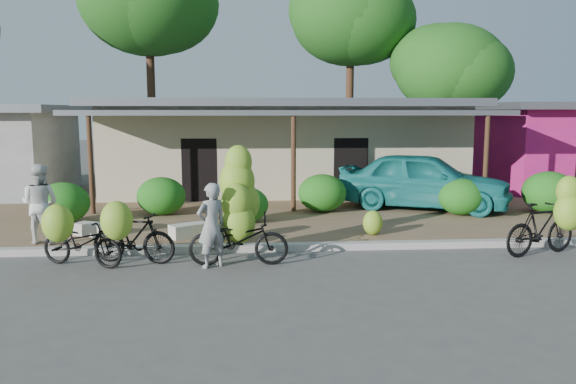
# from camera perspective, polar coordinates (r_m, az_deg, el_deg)

# --- Properties ---
(ground) EXTENTS (100.00, 100.00, 0.00)m
(ground) POSITION_cam_1_polar(r_m,az_deg,el_deg) (10.16, 3.49, -8.65)
(ground) COLOR #504D4B
(ground) RESTS_ON ground
(sidewalk) EXTENTS (60.00, 6.00, 0.12)m
(sidewalk) POSITION_cam_1_polar(r_m,az_deg,el_deg) (14.97, 0.91, -2.90)
(sidewalk) COLOR #8C6C4B
(sidewalk) RESTS_ON ground
(curb) EXTENTS (60.00, 0.25, 0.15)m
(curb) POSITION_cam_1_polar(r_m,az_deg,el_deg) (12.06, 2.21, -5.56)
(curb) COLOR #A8A399
(curb) RESTS_ON ground
(shop_main) EXTENTS (13.00, 8.50, 3.35)m
(shop_main) POSITION_cam_1_polar(r_m,az_deg,el_deg) (20.64, -0.57, 4.82)
(shop_main) COLOR #BCAC8E
(shop_main) RESTS_ON ground
(shop_pink) EXTENTS (6.00, 6.00, 3.25)m
(shop_pink) POSITION_cam_1_polar(r_m,az_deg,el_deg) (23.81, 25.60, 4.35)
(shop_pink) COLOR #DB216F
(shop_pink) RESTS_ON ground
(tree_center_right) EXTENTS (5.58, 5.49, 9.39)m
(tree_center_right) POSITION_cam_1_polar(r_m,az_deg,el_deg) (27.01, 5.95, 17.43)
(tree_center_right) COLOR #4E331F
(tree_center_right) RESTS_ON ground
(tree_near_right) EXTENTS (4.91, 4.76, 6.69)m
(tree_near_right) POSITION_cam_1_polar(r_m,az_deg,el_deg) (25.81, 15.65, 12.21)
(tree_near_right) COLOR #4E331F
(tree_near_right) RESTS_ON ground
(hedge_0) EXTENTS (1.35, 1.21, 1.05)m
(hedge_0) POSITION_cam_1_polar(r_m,az_deg,el_deg) (15.28, -21.91, -1.04)
(hedge_0) COLOR #196116
(hedge_0) RESTS_ON sidewalk
(hedge_1) EXTENTS (1.33, 1.20, 1.04)m
(hedge_1) POSITION_cam_1_polar(r_m,az_deg,el_deg) (15.75, -12.75, -0.40)
(hedge_1) COLOR #196116
(hedge_1) RESTS_ON sidewalk
(hedge_2) EXTENTS (1.18, 1.06, 0.92)m
(hedge_2) POSITION_cam_1_polar(r_m,az_deg,el_deg) (14.35, -4.34, -1.30)
(hedge_2) COLOR #196116
(hedge_2) RESTS_ON sidewalk
(hedge_3) EXTENTS (1.37, 1.23, 1.07)m
(hedge_3) POSITION_cam_1_polar(r_m,az_deg,el_deg) (15.86, 3.51, -0.11)
(hedge_3) COLOR #196116
(hedge_3) RESTS_ON sidewalk
(hedge_4) EXTENTS (1.28, 1.15, 1.00)m
(hedge_4) POSITION_cam_1_polar(r_m,az_deg,el_deg) (16.07, 17.22, -0.47)
(hedge_4) COLOR #196116
(hedge_4) RESTS_ON sidewalk
(hedge_5) EXTENTS (1.49, 1.34, 1.16)m
(hedge_5) POSITION_cam_1_polar(r_m,az_deg,el_deg) (17.32, 24.98, -0.01)
(hedge_5) COLOR #196116
(hedge_5) RESTS_ON sidewalk
(bike_far_left) EXTENTS (1.84, 1.44, 1.31)m
(bike_far_left) POSITION_cam_1_polar(r_m,az_deg,el_deg) (11.35, -20.51, -4.56)
(bike_far_left) COLOR black
(bike_far_left) RESTS_ON ground
(bike_left) EXTENTS (1.76, 1.32, 1.33)m
(bike_left) POSITION_cam_1_polar(r_m,az_deg,el_deg) (11.22, -15.74, -4.14)
(bike_left) COLOR black
(bike_left) RESTS_ON ground
(bike_center) EXTENTS (1.92, 1.21, 2.29)m
(bike_center) POSITION_cam_1_polar(r_m,az_deg,el_deg) (11.01, -5.06, -2.53)
(bike_center) COLOR black
(bike_center) RESTS_ON ground
(bike_right) EXTENTS (1.90, 1.41, 1.71)m
(bike_right) POSITION_cam_1_polar(r_m,az_deg,el_deg) (12.54, 24.86, -2.87)
(bike_right) COLOR black
(bike_right) RESTS_ON ground
(loose_banana_a) EXTENTS (0.55, 0.46, 0.68)m
(loose_banana_a) POSITION_cam_1_polar(r_m,az_deg,el_deg) (12.49, -5.45, -3.30)
(loose_banana_a) COLOR #A5BF2F
(loose_banana_a) RESTS_ON sidewalk
(loose_banana_b) EXTENTS (0.47, 0.40, 0.59)m
(loose_banana_b) POSITION_cam_1_polar(r_m,az_deg,el_deg) (12.74, -4.80, -3.27)
(loose_banana_b) COLOR #A5BF2F
(loose_banana_b) RESTS_ON sidewalk
(loose_banana_c) EXTENTS (0.46, 0.39, 0.57)m
(loose_banana_c) POSITION_cam_1_polar(r_m,az_deg,el_deg) (13.05, 8.60, -3.10)
(loose_banana_c) COLOR #A5BF2F
(loose_banana_c) RESTS_ON sidewalk
(sack_near) EXTENTS (0.93, 0.79, 0.30)m
(sack_near) POSITION_cam_1_polar(r_m,az_deg,el_deg) (12.93, -10.02, -3.86)
(sack_near) COLOR beige
(sack_near) RESTS_ON sidewalk
(sack_far) EXTENTS (0.84, 0.66, 0.28)m
(sack_far) POSITION_cam_1_polar(r_m,az_deg,el_deg) (13.67, -19.35, -3.59)
(sack_far) COLOR beige
(sack_far) RESTS_ON sidewalk
(vendor) EXTENTS (0.71, 0.64, 1.62)m
(vendor) POSITION_cam_1_polar(r_m,az_deg,el_deg) (10.69, -7.77, -3.38)
(vendor) COLOR gray
(vendor) RESTS_ON ground
(bystander) EXTENTS (0.95, 0.81, 1.71)m
(bystander) POSITION_cam_1_polar(r_m,az_deg,el_deg) (13.16, -23.90, -1.10)
(bystander) COLOR silver
(bystander) RESTS_ON sidewalk
(teal_van) EXTENTS (5.26, 3.78, 1.66)m
(teal_van) POSITION_cam_1_polar(r_m,az_deg,el_deg) (16.76, 13.59, 1.15)
(teal_van) COLOR #1C7F7E
(teal_van) RESTS_ON sidewalk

